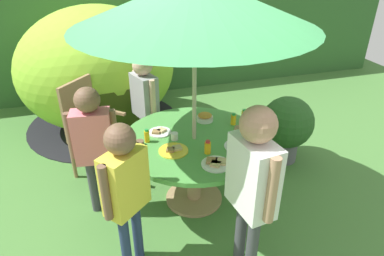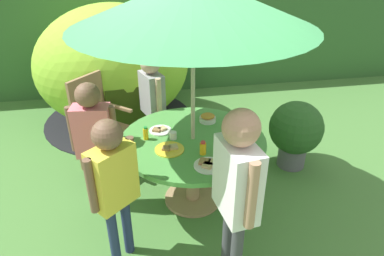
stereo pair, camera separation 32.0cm
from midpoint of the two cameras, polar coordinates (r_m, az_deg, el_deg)
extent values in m
cube|color=#477A38|center=(3.56, -2.30, -11.84)|extent=(10.00, 10.00, 0.02)
cube|color=#33602D|center=(6.07, -10.47, 14.24)|extent=(9.00, 0.70, 1.66)
cylinder|color=tan|center=(3.54, -2.31, -11.53)|extent=(0.56, 0.56, 0.03)
cylinder|color=tan|center=(3.34, -2.42, -7.36)|extent=(0.13, 0.13, 0.67)
cylinder|color=#519E47|center=(3.15, -2.55, -2.14)|extent=(1.34, 1.34, 0.04)
cylinder|color=#B7AD8C|center=(2.98, -2.69, 3.72)|extent=(0.04, 0.04, 2.09)
cone|color=#388C4C|center=(2.73, -3.12, 20.20)|extent=(1.93, 1.93, 0.38)
cylinder|color=#93704C|center=(3.72, -16.79, -6.75)|extent=(0.04, 0.04, 0.44)
cylinder|color=#93704C|center=(3.98, -12.97, -3.64)|extent=(0.04, 0.04, 0.44)
cylinder|color=#93704C|center=(3.97, -21.35, -5.12)|extent=(0.04, 0.04, 0.44)
cylinder|color=#93704C|center=(4.22, -17.47, -2.31)|extent=(0.04, 0.04, 0.44)
cube|color=#93704C|center=(3.85, -17.65, -1.45)|extent=(0.64, 0.65, 0.04)
cube|color=#93704C|center=(3.85, -20.65, 3.21)|extent=(0.33, 0.37, 0.58)
cube|color=#93704C|center=(3.62, -20.29, 0.02)|extent=(0.36, 0.33, 0.03)
cube|color=#93704C|center=(3.89, -16.13, 2.74)|extent=(0.36, 0.33, 0.03)
ellipsoid|color=#8CC633|center=(4.81, -17.25, 9.36)|extent=(2.41, 2.20, 1.62)
cylinder|color=black|center=(5.12, -15.97, 0.88)|extent=(2.52, 2.52, 0.01)
cube|color=#314511|center=(4.16, -13.55, 1.37)|extent=(0.57, 0.16, 0.73)
cylinder|color=#595960|center=(4.17, 12.81, -3.64)|extent=(0.31, 0.31, 0.24)
sphere|color=#285623|center=(3.99, 13.38, 0.87)|extent=(0.59, 0.59, 0.59)
cylinder|color=brown|center=(4.10, -10.09, -1.20)|extent=(0.08, 0.08, 0.57)
cylinder|color=brown|center=(3.99, -9.19, -2.01)|extent=(0.08, 0.08, 0.57)
cube|color=#99999E|center=(3.82, -10.29, 5.21)|extent=(0.28, 0.37, 0.48)
cylinder|color=#D8B293|center=(3.96, -11.52, 6.37)|extent=(0.06, 0.06, 0.43)
cylinder|color=#D8B293|center=(3.65, -9.02, 4.65)|extent=(0.06, 0.06, 0.43)
sphere|color=#D8B293|center=(3.69, -10.76, 10.16)|extent=(0.21, 0.21, 0.21)
cylinder|color=#3F3F47|center=(3.42, -18.75, -9.16)|extent=(0.08, 0.08, 0.57)
cylinder|color=#3F3F47|center=(3.40, -16.42, -9.04)|extent=(0.08, 0.08, 0.57)
cube|color=#EA727F|center=(3.13, -18.98, -1.45)|extent=(0.35, 0.22, 0.48)
cylinder|color=brown|center=(3.16, -22.33, -1.31)|extent=(0.06, 0.06, 0.43)
cylinder|color=brown|center=(3.09, -15.70, -0.81)|extent=(0.06, 0.06, 0.43)
sphere|color=brown|center=(2.98, -20.04, 4.35)|extent=(0.22, 0.22, 0.22)
cylinder|color=navy|center=(2.83, -14.41, -17.92)|extent=(0.08, 0.08, 0.57)
cylinder|color=navy|center=(2.89, -12.39, -16.35)|extent=(0.08, 0.08, 0.57)
cube|color=yellow|center=(2.52, -14.73, -8.73)|extent=(0.37, 0.35, 0.48)
cylinder|color=brown|center=(2.41, -17.96, -10.40)|extent=(0.06, 0.06, 0.43)
cylinder|color=brown|center=(2.60, -11.90, -6.31)|extent=(0.06, 0.06, 0.43)
sphere|color=brown|center=(2.33, -15.78, -1.89)|extent=(0.22, 0.22, 0.22)
cylinder|color=#3F3F47|center=(2.68, 6.40, -19.19)|extent=(0.09, 0.09, 0.64)
cylinder|color=#3F3F47|center=(2.77, 4.69, -17.05)|extent=(0.09, 0.09, 0.64)
cube|color=white|center=(2.33, 6.21, -8.07)|extent=(0.25, 0.40, 0.54)
cylinder|color=tan|center=(2.18, 9.01, -10.40)|extent=(0.07, 0.07, 0.49)
cylinder|color=tan|center=(2.46, 3.83, -4.98)|extent=(0.07, 0.07, 0.49)
sphere|color=tan|center=(2.12, 6.76, 0.47)|extent=(0.24, 0.24, 0.24)
cylinder|color=white|center=(3.43, -0.52, 1.50)|extent=(0.16, 0.16, 0.05)
ellipsoid|color=gold|center=(3.41, -0.52, 2.06)|extent=(0.14, 0.14, 0.04)
cylinder|color=white|center=(3.25, -8.18, -0.77)|extent=(0.21, 0.21, 0.01)
cube|color=tan|center=(3.25, -7.89, -0.44)|extent=(0.10, 0.10, 0.02)
cube|color=#9E7547|center=(3.23, -8.79, -0.69)|extent=(0.09, 0.09, 0.02)
cylinder|color=white|center=(2.78, 0.69, -6.13)|extent=(0.24, 0.24, 0.01)
cube|color=tan|center=(2.78, 1.51, -5.67)|extent=(0.12, 0.12, 0.02)
cube|color=#9E7547|center=(2.79, 0.02, -5.56)|extent=(0.12, 0.12, 0.02)
cube|color=tan|center=(2.75, 0.61, -6.11)|extent=(0.11, 0.11, 0.02)
cylinder|color=yellow|center=(2.96, -6.21, -3.85)|extent=(0.26, 0.26, 0.01)
cube|color=tan|center=(2.97, -5.58, -3.40)|extent=(0.08, 0.08, 0.02)
cube|color=#9E7547|center=(2.95, -6.72, -3.69)|extent=(0.09, 0.09, 0.02)
cylinder|color=white|center=(3.02, 4.59, -3.12)|extent=(0.24, 0.24, 0.01)
cube|color=tan|center=(3.02, 5.21, -2.71)|extent=(0.08, 0.08, 0.02)
cube|color=#9E7547|center=(3.04, 3.85, -2.50)|extent=(0.07, 0.07, 0.02)
cube|color=tan|center=(2.97, 4.43, -3.31)|extent=(0.11, 0.11, 0.02)
cylinder|color=yellow|center=(2.90, -0.54, -3.40)|extent=(0.06, 0.06, 0.10)
cylinder|color=red|center=(2.87, -0.55, -2.37)|extent=(0.04, 0.04, 0.02)
cylinder|color=yellow|center=(3.11, -10.45, -1.48)|extent=(0.05, 0.05, 0.11)
cylinder|color=green|center=(3.08, -10.55, -0.46)|extent=(0.03, 0.03, 0.02)
cylinder|color=yellow|center=(3.36, 4.20, 1.32)|extent=(0.05, 0.05, 0.10)
cylinder|color=green|center=(3.33, 4.23, 2.22)|extent=(0.04, 0.04, 0.02)
cylinder|color=yellow|center=(3.44, 6.06, 1.96)|extent=(0.06, 0.06, 0.10)
cylinder|color=green|center=(3.42, 6.11, 2.85)|extent=(0.04, 0.04, 0.02)
cylinder|color=white|center=(3.11, -5.88, -1.48)|extent=(0.07, 0.07, 0.07)
camera|label=1|loc=(0.16, -92.86, -1.57)|focal=32.12mm
camera|label=2|loc=(0.16, 87.14, 1.57)|focal=32.12mm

